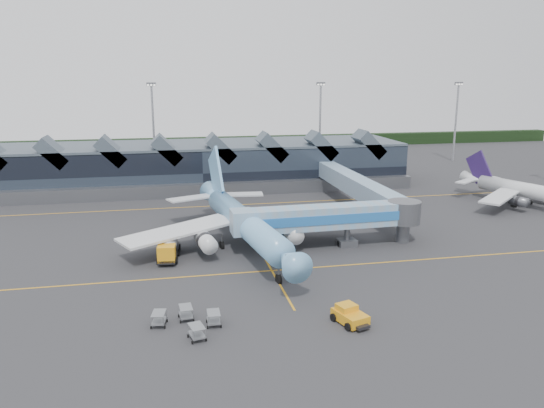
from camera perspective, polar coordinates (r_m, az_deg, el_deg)
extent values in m
plane|color=#2C2D2F|center=(74.70, -1.26, -5.06)|extent=(260.00, 260.00, 0.00)
cube|color=orange|center=(67.29, -0.02, -7.18)|extent=(120.00, 0.25, 0.01)
cube|color=orange|center=(101.32, -4.11, -0.10)|extent=(120.00, 0.25, 0.01)
cube|color=orange|center=(84.10, -2.49, -2.93)|extent=(0.25, 60.00, 0.01)
cube|color=black|center=(181.44, -7.57, 6.49)|extent=(260.00, 4.00, 4.00)
cube|color=black|center=(119.49, -7.81, 4.09)|extent=(90.00, 20.00, 9.00)
cube|color=#47545E|center=(118.83, -7.88, 6.33)|extent=(90.00, 20.00, 0.60)
cube|color=#5B5D63|center=(109.29, -7.35, 1.52)|extent=(90.00, 2.50, 2.60)
cube|color=#47545E|center=(113.65, -22.43, 5.17)|extent=(6.43, 6.00, 6.43)
cube|color=#47545E|center=(112.10, -16.89, 5.50)|extent=(6.43, 6.00, 6.43)
cube|color=#47545E|center=(111.63, -11.24, 5.79)|extent=(6.43, 6.00, 6.43)
cube|color=#47545E|center=(112.23, -5.59, 6.03)|extent=(6.43, 6.00, 6.43)
cube|color=#47545E|center=(113.90, -0.04, 6.20)|extent=(6.43, 6.00, 6.43)
cube|color=#47545E|center=(116.58, 5.29, 6.31)|extent=(6.43, 6.00, 6.43)
cube|color=#47545E|center=(120.22, 10.35, 6.37)|extent=(6.43, 6.00, 6.43)
cylinder|color=gray|center=(142.28, -12.63, 8.02)|extent=(0.56, 0.56, 22.00)
cube|color=#5B5D63|center=(141.72, -12.87, 12.45)|extent=(2.40, 0.50, 0.90)
cylinder|color=gray|center=(148.51, 5.18, 8.51)|extent=(0.56, 0.56, 22.00)
cube|color=#5B5D63|center=(147.97, 5.28, 12.75)|extent=(2.40, 0.50, 0.90)
cylinder|color=gray|center=(162.80, 19.15, 8.26)|extent=(0.56, 0.56, 22.00)
cube|color=#5B5D63|center=(162.31, 19.46, 12.12)|extent=(2.40, 0.50, 0.90)
cylinder|color=#74BFEB|center=(74.64, -2.96, -1.98)|extent=(7.70, 29.24, 3.58)
cone|color=#74BFEB|center=(59.31, 1.86, -6.11)|extent=(4.26, 5.44, 3.58)
cube|color=black|center=(58.51, 2.09, -5.61)|extent=(1.39, 0.53, 0.48)
cone|color=#74BFEB|center=(91.29, -6.23, 1.00)|extent=(4.49, 7.08, 3.58)
cube|color=silver|center=(73.94, -10.05, -2.83)|extent=(16.98, 12.03, 1.18)
cube|color=silver|center=(78.91, 3.16, -1.60)|extent=(16.96, 8.07, 1.18)
cylinder|color=silver|center=(71.66, -7.15, -4.00)|extent=(2.91, 5.24, 2.22)
cylinder|color=silver|center=(75.12, 1.98, -3.08)|extent=(2.91, 5.24, 2.22)
cube|color=#74BFEB|center=(88.97, -6.04, 3.13)|extent=(1.73, 9.13, 9.87)
cube|color=silver|center=(89.20, -8.79, 0.62)|extent=(8.01, 5.51, 0.24)
cube|color=silver|center=(91.23, -3.35, 1.05)|extent=(7.72, 3.64, 0.24)
cylinder|color=#5B5D63|center=(63.19, 0.72, -7.58)|extent=(0.26, 0.26, 2.07)
cylinder|color=#5B5D63|center=(75.81, -5.42, -4.01)|extent=(0.26, 0.26, 2.07)
cylinder|color=#5B5D63|center=(77.46, -1.05, -3.57)|extent=(0.26, 0.26, 2.07)
cylinder|color=black|center=(63.43, 0.72, -8.14)|extent=(0.61, 1.37, 1.33)
cylinder|color=silver|center=(110.00, 25.79, 1.30)|extent=(9.38, 19.79, 2.86)
cone|color=silver|center=(116.92, 20.80, 2.53)|extent=(4.22, 5.26, 2.86)
cube|color=silver|center=(105.15, 23.34, 0.75)|extent=(11.68, 10.18, 0.95)
cube|color=silver|center=(116.14, 27.21, 1.48)|extent=(11.98, 4.03, 0.95)
cylinder|color=#5B5D63|center=(105.81, 25.03, 0.27)|extent=(2.81, 3.82, 1.77)
cube|color=#2C1A4F|center=(115.80, 21.35, 3.71)|extent=(2.55, 6.19, 6.96)
cube|color=silver|center=(113.90, 20.13, 2.31)|extent=(5.64, 4.67, 0.24)
cube|color=silver|center=(118.94, 22.09, 2.59)|extent=(5.61, 2.52, 0.24)
cylinder|color=#5B5D63|center=(108.91, 24.59, 0.09)|extent=(0.27, 0.27, 1.65)
cylinder|color=#5B5D63|center=(112.90, 25.99, 0.39)|extent=(0.27, 0.27, 1.65)
cube|color=#77A4C7|center=(75.16, 5.80, -1.38)|extent=(22.01, 3.97, 3.18)
cube|color=#2467B4|center=(73.62, 6.24, -1.71)|extent=(21.91, 0.82, 1.31)
cube|color=#77A4C7|center=(72.20, -3.28, -1.96)|extent=(2.96, 3.59, 3.29)
cylinder|color=#5B5D63|center=(76.89, 8.08, -2.87)|extent=(0.77, 0.77, 4.55)
cube|color=#5B5D63|center=(77.40, 8.04, -4.14)|extent=(2.70, 2.27, 0.99)
cylinder|color=black|center=(77.06, 7.27, -4.28)|extent=(0.47, 1.00, 0.99)
cylinder|color=black|center=(77.83, 8.79, -4.15)|extent=(0.47, 1.00, 0.99)
cylinder|color=#5B5D63|center=(79.85, 14.00, -0.84)|extent=(4.82, 4.82, 3.29)
cylinder|color=#5B5D63|center=(80.43, 13.91, -2.41)|extent=(1.97, 1.97, 4.55)
cube|color=black|center=(73.14, -11.01, -5.14)|extent=(3.09, 8.58, 0.47)
cube|color=orange|center=(69.84, -11.27, -5.21)|extent=(2.44, 2.27, 2.05)
cube|color=black|center=(68.99, -11.35, -5.04)|extent=(2.06, 0.35, 0.93)
cylinder|color=#B8B8BC|center=(73.81, -10.98, -3.94)|extent=(2.69, 5.60, 2.14)
sphere|color=#B8B8BC|center=(76.39, -10.80, -3.33)|extent=(2.05, 2.05, 2.05)
sphere|color=#B8B8BC|center=(71.25, -11.17, -4.59)|extent=(2.05, 2.05, 2.05)
cylinder|color=black|center=(70.71, -12.14, -6.06)|extent=(0.42, 0.96, 0.93)
cylinder|color=black|center=(70.47, -10.25, -6.03)|extent=(0.42, 0.96, 0.93)
cylinder|color=black|center=(73.77, -11.88, -5.21)|extent=(0.42, 0.96, 0.93)
cylinder|color=black|center=(73.55, -10.06, -5.18)|extent=(0.42, 0.96, 0.93)
cylinder|color=black|center=(75.97, -11.70, -4.65)|extent=(0.42, 0.96, 0.93)
cylinder|color=black|center=(75.76, -9.94, -4.62)|extent=(0.42, 0.96, 0.93)
cube|color=orange|center=(54.07, 8.40, -11.91)|extent=(3.19, 4.09, 1.00)
cube|color=orange|center=(54.18, 8.03, -10.97)|extent=(2.20, 2.07, 0.70)
cube|color=black|center=(52.85, 9.67, -12.88)|extent=(1.57, 1.19, 0.30)
cylinder|color=black|center=(52.71, 8.19, -12.96)|extent=(0.53, 0.85, 0.80)
cylinder|color=black|center=(54.02, 10.16, -12.35)|extent=(0.53, 0.85, 0.80)
cylinder|color=black|center=(54.42, 6.62, -12.02)|extent=(0.53, 0.85, 0.80)
cylinder|color=black|center=(55.69, 8.57, -11.47)|extent=(0.53, 0.85, 0.80)
cube|color=gray|center=(55.07, -9.23, -11.69)|extent=(1.39, 2.03, 0.13)
cube|color=gray|center=(54.72, -9.27, -10.90)|extent=(1.39, 2.03, 0.07)
cylinder|color=black|center=(55.91, -8.63, -11.64)|extent=(0.13, 0.32, 0.32)
cube|color=gray|center=(53.56, -6.29, -12.35)|extent=(1.27, 1.96, 0.13)
cube|color=gray|center=(53.20, -6.31, -11.53)|extent=(1.27, 1.96, 0.07)
cylinder|color=black|center=(54.38, -5.63, -12.30)|extent=(0.11, 0.32, 0.32)
cube|color=gray|center=(54.31, -12.06, -12.20)|extent=(1.55, 2.12, 0.13)
cube|color=gray|center=(53.96, -12.11, -11.39)|extent=(1.55, 2.12, 0.07)
cylinder|color=black|center=(54.97, -11.22, -12.21)|extent=(0.16, 0.33, 0.32)
cube|color=gray|center=(51.12, -8.09, -13.73)|extent=(1.64, 2.17, 0.13)
cube|color=gray|center=(50.74, -8.12, -12.89)|extent=(1.64, 2.17, 0.07)
cylinder|color=black|center=(52.04, -7.59, -13.60)|extent=(0.18, 0.33, 0.32)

